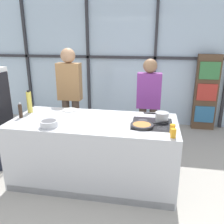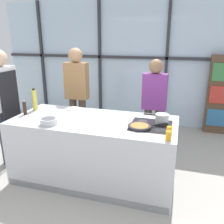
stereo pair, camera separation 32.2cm
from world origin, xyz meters
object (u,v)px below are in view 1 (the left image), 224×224
Objects in this scene: saucepan at (162,117)px; pepper_grinder at (20,111)px; spectator_far_left at (70,92)px; juice_glass_near at (173,133)px; white_plate at (70,110)px; mixing_bowl at (49,123)px; spectator_center_left at (149,101)px; frying_pan at (142,125)px; juice_glass_far at (173,129)px; oil_bottle at (29,102)px.

saucepan is 1.53× the size of pepper_grinder.
spectator_far_left is 17.26× the size of juice_glass_near.
white_plate is 0.70m from mixing_bowl.
spectator_far_left reaches higher than spectator_center_left.
juice_glass_near is at bearing -2.62° from mixing_bowl.
juice_glass_far is at bearing -20.87° from frying_pan.
oil_bottle is 3.22× the size of juice_glass_near.
spectator_center_left reaches higher than frying_pan.
saucepan is at bearing 5.63° from pepper_grinder.
spectator_far_left is at bearing 73.10° from pepper_grinder.
spectator_center_left is at bearing 32.13° from pepper_grinder.
oil_bottle is 3.22× the size of juice_glass_far.
oil_bottle is at bearing 87.62° from pepper_grinder.
pepper_grinder is at bearing -174.37° from saucepan.
spectator_far_left reaches higher than oil_bottle.
spectator_center_left is at bearing 26.20° from oil_bottle.
pepper_grinder is at bearing 174.67° from juice_glass_far.
juice_glass_near reaches higher than frying_pan.
saucepan is at bearing 102.73° from spectator_center_left.
white_plate is 1.68m from juice_glass_near.
saucepan is (1.60, -0.90, -0.07)m from spectator_far_left.
pepper_grinder reaches higher than frying_pan.
mixing_bowl is 1.51m from juice_glass_near.
juice_glass_far is at bearing -5.33° from pepper_grinder.
oil_bottle is at bearing 164.35° from juice_glass_near.
juice_glass_near is 1.00× the size of juice_glass_far.
spectator_center_left is 7.47× the size of white_plate.
spectator_center_left is 1.14m from frying_pan.
spectator_far_left is 1.37m from mixing_bowl.
white_plate is 2.11× the size of juice_glass_far.
pepper_grinder is at bearing 73.10° from spectator_far_left.
saucepan is 0.54m from juice_glass_near.
frying_pan is 2.18× the size of white_plate.
white_plate is at bearing 88.39° from mixing_bowl.
saucepan reaches higher than mixing_bowl.
juice_glass_near is (2.04, -0.57, -0.11)m from oil_bottle.
spectator_center_left is at bearing -180.00° from spectator_far_left.
pepper_grinder is (-1.73, -1.09, 0.06)m from spectator_center_left.
saucepan is 1.40m from white_plate.
mixing_bowl is at bearing 48.52° from spectator_center_left.
mixing_bowl is (-1.19, -1.35, 0.00)m from spectator_center_left.
juice_glass_near is (1.51, -0.07, 0.01)m from mixing_bowl.
saucepan reaches higher than white_plate.
mixing_bowl is 2.11× the size of juice_glass_far.
spectator_center_left is 4.90× the size of oil_bottle.
juice_glass_near is at bearing 102.72° from spectator_center_left.
mixing_bowl is at bearing -25.98° from pepper_grinder.
spectator_far_left reaches higher than juice_glass_far.
juice_glass_near is (2.05, -0.33, -0.05)m from pepper_grinder.
pepper_grinder is (-1.69, 0.06, 0.08)m from frying_pan.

